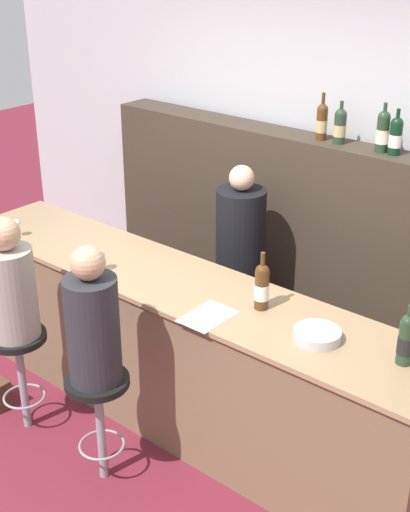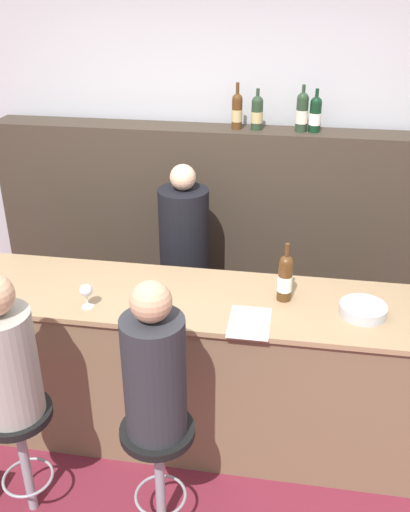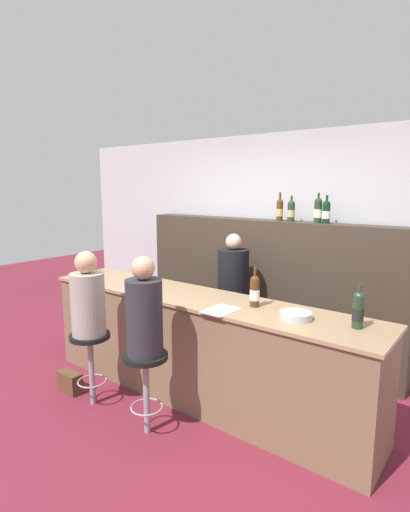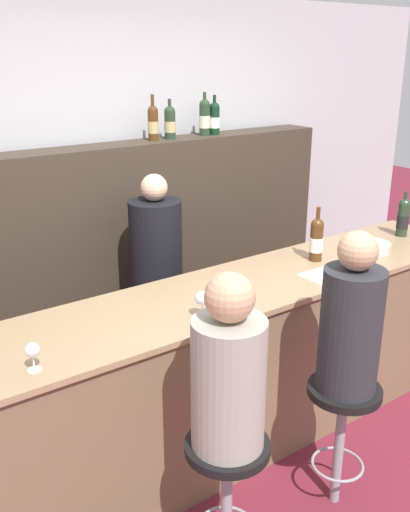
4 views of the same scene
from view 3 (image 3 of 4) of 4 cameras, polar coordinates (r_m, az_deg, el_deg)
ground_plane at (r=3.87m, az=-4.27°, el=-21.05°), size 16.00×16.00×0.00m
wall_back at (r=4.86m, az=9.87°, el=1.61°), size 6.40×0.05×2.60m
bar_counter at (r=3.86m, az=-1.19°, el=-12.86°), size 3.42×0.67×0.99m
back_bar_cabinet at (r=4.76m, az=8.43°, el=-4.59°), size 3.21×0.28×1.61m
wine_bottle_counter_0 at (r=3.38m, az=7.11°, el=-4.96°), size 0.08×0.08×0.34m
wine_bottle_counter_1 at (r=3.06m, az=21.04°, el=-7.18°), size 0.08×0.08×0.32m
wine_bottle_backbar_0 at (r=4.54m, az=10.63°, el=6.53°), size 0.08×0.08×0.31m
wine_bottle_backbar_1 at (r=4.48m, az=12.21°, el=6.35°), size 0.08×0.08×0.28m
wine_bottle_backbar_2 at (r=4.36m, az=15.84°, el=6.32°), size 0.08×0.08×0.31m
wine_bottle_backbar_3 at (r=4.32m, az=16.94°, el=6.07°), size 0.08×0.08×0.29m
wine_glass_0 at (r=4.45m, az=-15.84°, el=-2.32°), size 0.06×0.06×0.12m
wine_glass_1 at (r=3.82m, az=-8.39°, el=-3.82°), size 0.07×0.07×0.14m
metal_bowl at (r=3.15m, az=12.82°, el=-8.28°), size 0.25×0.25×0.06m
tasting_menu at (r=3.29m, az=2.21°, el=-7.74°), size 0.21×0.30×0.00m
bar_stool_left at (r=3.86m, az=-16.04°, el=-12.76°), size 0.36×0.36×0.68m
guest_seated_left at (r=3.70m, az=-16.40°, el=-5.87°), size 0.30×0.30×0.76m
bar_stool_right at (r=3.35m, az=-8.45°, el=-16.06°), size 0.36×0.36×0.68m
guest_seated_right at (r=3.17m, az=-8.68°, el=-7.95°), size 0.29×0.29×0.79m
bartender at (r=4.46m, az=3.99°, el=-7.16°), size 0.34×0.34×1.49m
handbag at (r=4.30m, az=-18.73°, el=-16.68°), size 0.26×0.12×0.20m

